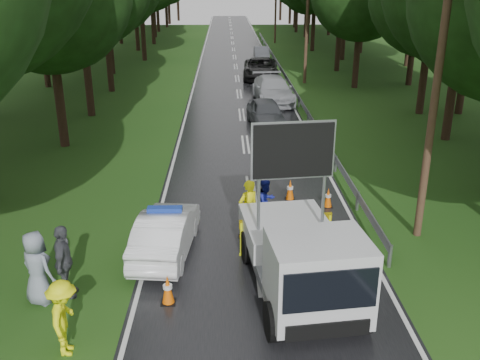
{
  "coord_description": "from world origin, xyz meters",
  "views": [
    {
      "loc": [
        -0.98,
        -13.39,
        7.9
      ],
      "look_at": [
        -0.51,
        3.74,
        1.3
      ],
      "focal_mm": 40.0,
      "sensor_mm": 36.0,
      "label": 1
    }
  ],
  "objects_px": {
    "work_truck": "(303,258)",
    "officer": "(248,209)",
    "queue_car_second": "(273,90)",
    "queue_car_fourth": "(261,54)",
    "queue_car_first": "(266,113)",
    "queue_car_third": "(261,69)",
    "police_sedan": "(166,232)",
    "barrier": "(286,225)",
    "civilian": "(266,201)"
  },
  "relations": [
    {
      "from": "work_truck",
      "to": "queue_car_second",
      "type": "bearing_deg",
      "value": 80.17
    },
    {
      "from": "civilian",
      "to": "queue_car_first",
      "type": "xyz_separation_m",
      "value": [
        0.92,
        12.38,
        -0.06
      ]
    },
    {
      "from": "officer",
      "to": "queue_car_second",
      "type": "xyz_separation_m",
      "value": [
        2.43,
        19.38,
        -0.15
      ]
    },
    {
      "from": "queue_car_second",
      "to": "queue_car_third",
      "type": "height_order",
      "value": "queue_car_second"
    },
    {
      "from": "queue_car_second",
      "to": "barrier",
      "type": "bearing_deg",
      "value": -98.37
    },
    {
      "from": "work_truck",
      "to": "barrier",
      "type": "bearing_deg",
      "value": 86.47
    },
    {
      "from": "barrier",
      "to": "civilian",
      "type": "xyz_separation_m",
      "value": [
        -0.46,
        2.0,
        -0.09
      ]
    },
    {
      "from": "queue_car_first",
      "to": "queue_car_third",
      "type": "xyz_separation_m",
      "value": [
        0.63,
        14.49,
        0.07
      ]
    },
    {
      "from": "queue_car_second",
      "to": "queue_car_fourth",
      "type": "xyz_separation_m",
      "value": [
        0.47,
        18.42,
        -0.16
      ]
    },
    {
      "from": "queue_car_first",
      "to": "queue_car_fourth",
      "type": "relative_size",
      "value": 1.1
    },
    {
      "from": "queue_car_first",
      "to": "queue_car_second",
      "type": "distance_m",
      "value": 6.06
    },
    {
      "from": "police_sedan",
      "to": "queue_car_second",
      "type": "distance_m",
      "value": 20.94
    },
    {
      "from": "queue_car_first",
      "to": "queue_car_second",
      "type": "height_order",
      "value": "queue_car_second"
    },
    {
      "from": "work_truck",
      "to": "queue_car_third",
      "type": "height_order",
      "value": "work_truck"
    },
    {
      "from": "civilian",
      "to": "queue_car_second",
      "type": "height_order",
      "value": "queue_car_second"
    },
    {
      "from": "police_sedan",
      "to": "barrier",
      "type": "distance_m",
      "value": 3.61
    },
    {
      "from": "queue_car_first",
      "to": "officer",
      "type": "bearing_deg",
      "value": -103.26
    },
    {
      "from": "officer",
      "to": "queue_car_second",
      "type": "height_order",
      "value": "officer"
    },
    {
      "from": "civilian",
      "to": "queue_car_third",
      "type": "xyz_separation_m",
      "value": [
        1.55,
        26.87,
        0.02
      ]
    },
    {
      "from": "barrier",
      "to": "queue_car_second",
      "type": "xyz_separation_m",
      "value": [
        1.33,
        20.38,
        -0.07
      ]
    },
    {
      "from": "barrier",
      "to": "queue_car_second",
      "type": "relative_size",
      "value": 0.5
    },
    {
      "from": "work_truck",
      "to": "barrier",
      "type": "relative_size",
      "value": 2.01
    },
    {
      "from": "barrier",
      "to": "queue_car_fourth",
      "type": "xyz_separation_m",
      "value": [
        1.8,
        38.79,
        -0.23
      ]
    },
    {
      "from": "work_truck",
      "to": "barrier",
      "type": "distance_m",
      "value": 2.53
    },
    {
      "from": "barrier",
      "to": "civilian",
      "type": "height_order",
      "value": "civilian"
    },
    {
      "from": "queue_car_fourth",
      "to": "barrier",
      "type": "bearing_deg",
      "value": -92.65
    },
    {
      "from": "police_sedan",
      "to": "officer",
      "type": "relative_size",
      "value": 2.18
    },
    {
      "from": "queue_car_first",
      "to": "queue_car_second",
      "type": "relative_size",
      "value": 0.77
    },
    {
      "from": "work_truck",
      "to": "police_sedan",
      "type": "bearing_deg",
      "value": 139.1
    },
    {
      "from": "queue_car_fourth",
      "to": "police_sedan",
      "type": "bearing_deg",
      "value": -97.92
    },
    {
      "from": "barrier",
      "to": "queue_car_fourth",
      "type": "relative_size",
      "value": 0.71
    },
    {
      "from": "work_truck",
      "to": "queue_car_second",
      "type": "relative_size",
      "value": 1.0
    },
    {
      "from": "civilian",
      "to": "queue_car_fourth",
      "type": "height_order",
      "value": "civilian"
    },
    {
      "from": "queue_car_first",
      "to": "queue_car_third",
      "type": "distance_m",
      "value": 14.51
    },
    {
      "from": "queue_car_second",
      "to": "police_sedan",
      "type": "bearing_deg",
      "value": -108.25
    },
    {
      "from": "work_truck",
      "to": "queue_car_second",
      "type": "distance_m",
      "value": 22.92
    },
    {
      "from": "barrier",
      "to": "officer",
      "type": "relative_size",
      "value": 1.44
    },
    {
      "from": "officer",
      "to": "queue_car_fourth",
      "type": "bearing_deg",
      "value": -127.22
    },
    {
      "from": "work_truck",
      "to": "officer",
      "type": "bearing_deg",
      "value": 102.6
    },
    {
      "from": "queue_car_first",
      "to": "queue_car_second",
      "type": "bearing_deg",
      "value": 75.12
    },
    {
      "from": "officer",
      "to": "queue_car_second",
      "type": "relative_size",
      "value": 0.34
    },
    {
      "from": "police_sedan",
      "to": "officer",
      "type": "bearing_deg",
      "value": -152.74
    },
    {
      "from": "officer",
      "to": "barrier",
      "type": "bearing_deg",
      "value": 104.72
    },
    {
      "from": "civilian",
      "to": "queue_car_first",
      "type": "relative_size",
      "value": 0.37
    },
    {
      "from": "officer",
      "to": "queue_car_first",
      "type": "relative_size",
      "value": 0.45
    },
    {
      "from": "queue_car_fourth",
      "to": "work_truck",
      "type": "bearing_deg",
      "value": -92.29
    },
    {
      "from": "civilian",
      "to": "queue_car_fourth",
      "type": "xyz_separation_m",
      "value": [
        2.26,
        36.79,
        -0.15
      ]
    },
    {
      "from": "officer",
      "to": "queue_car_second",
      "type": "bearing_deg",
      "value": -129.98
    },
    {
      "from": "barrier",
      "to": "queue_car_fourth",
      "type": "bearing_deg",
      "value": 77.42
    },
    {
      "from": "barrier",
      "to": "queue_car_first",
      "type": "distance_m",
      "value": 14.38
    }
  ]
}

